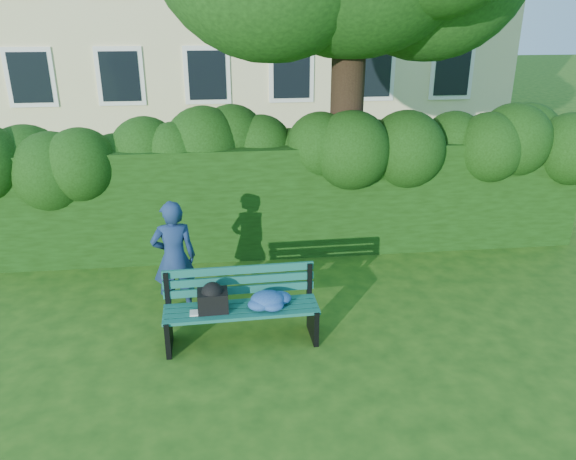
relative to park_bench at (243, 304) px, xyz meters
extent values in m
plane|color=#204A13|center=(0.68, 0.59, -0.50)|extent=(80.00, 80.00, 0.00)
cube|color=white|center=(-5.32, 10.57, 1.50)|extent=(1.30, 0.08, 1.60)
cube|color=black|center=(-5.32, 10.53, 1.50)|extent=(1.05, 0.04, 1.35)
cube|color=white|center=(-2.92, 10.57, 1.50)|extent=(1.30, 0.08, 1.60)
cube|color=black|center=(-2.92, 10.53, 1.50)|extent=(1.05, 0.04, 1.35)
cube|color=white|center=(-0.52, 10.57, 1.50)|extent=(1.30, 0.08, 1.60)
cube|color=black|center=(-0.52, 10.53, 1.50)|extent=(1.05, 0.04, 1.35)
cube|color=white|center=(1.88, 10.57, 1.50)|extent=(1.30, 0.08, 1.60)
cube|color=black|center=(1.88, 10.53, 1.50)|extent=(1.05, 0.04, 1.35)
cube|color=white|center=(4.28, 10.57, 1.50)|extent=(1.30, 0.08, 1.60)
cube|color=black|center=(4.28, 10.53, 1.50)|extent=(1.05, 0.04, 1.35)
cube|color=white|center=(6.68, 10.57, 1.50)|extent=(1.30, 0.08, 1.60)
cube|color=black|center=(6.68, 10.53, 1.50)|extent=(1.05, 0.04, 1.35)
cube|color=black|center=(0.68, 2.79, 0.40)|extent=(10.00, 1.00, 1.80)
cylinder|color=black|center=(1.79, 2.75, 1.97)|extent=(0.52, 0.52, 4.94)
cube|color=#10544C|center=(-0.02, -0.22, -0.05)|extent=(1.84, 0.16, 0.04)
cube|color=#10544C|center=(-0.02, -0.10, -0.05)|extent=(1.84, 0.16, 0.04)
cube|color=#10544C|center=(-0.02, 0.02, -0.05)|extent=(1.84, 0.16, 0.04)
cube|color=#10544C|center=(-0.03, 0.14, -0.05)|extent=(1.84, 0.16, 0.04)
cube|color=#10544C|center=(-0.03, 0.22, 0.08)|extent=(1.84, 0.09, 0.10)
cube|color=#10544C|center=(-0.03, 0.23, 0.21)|extent=(1.84, 0.09, 0.10)
cube|color=#10544C|center=(-0.03, 0.24, 0.34)|extent=(1.84, 0.09, 0.10)
cube|color=black|center=(-0.89, -0.07, -0.28)|extent=(0.08, 0.50, 0.44)
cube|color=black|center=(-0.90, 0.19, 0.15)|extent=(0.06, 0.06, 0.45)
cube|color=black|center=(-0.89, -0.12, -0.06)|extent=(0.07, 0.42, 0.05)
cube|color=black|center=(0.85, -0.01, -0.28)|extent=(0.08, 0.50, 0.44)
cube|color=black|center=(0.84, 0.25, 0.15)|extent=(0.06, 0.06, 0.45)
cube|color=black|center=(0.85, -0.06, -0.06)|extent=(0.07, 0.42, 0.05)
cube|color=white|center=(-0.54, -0.11, -0.02)|extent=(0.18, 0.14, 0.02)
cube|color=black|center=(-0.35, -0.05, 0.10)|extent=(0.36, 0.27, 0.25)
imported|color=navy|center=(-0.85, 0.81, 0.28)|extent=(0.61, 0.45, 1.56)
camera|label=1|loc=(-0.15, -5.93, 3.32)|focal=35.00mm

